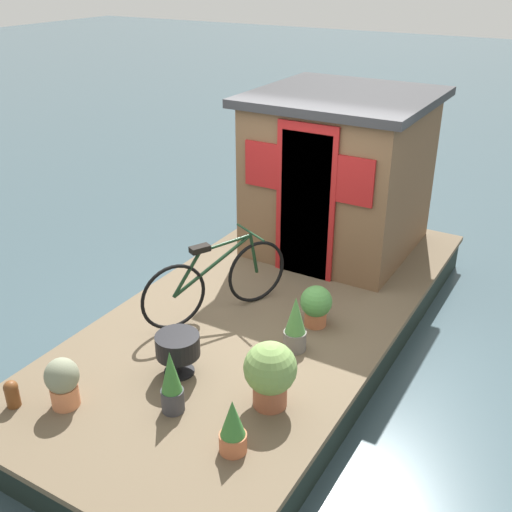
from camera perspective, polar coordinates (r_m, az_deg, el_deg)
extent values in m
plane|color=#384C54|center=(6.76, 0.87, -7.95)|extent=(60.00, 60.00, 0.00)
cube|color=brown|center=(6.55, 0.89, -5.07)|extent=(5.88, 2.76, 0.06)
cube|color=black|center=(6.66, 0.88, -6.64)|extent=(5.77, 2.70, 0.37)
cube|color=brown|center=(7.66, 7.82, 7.35)|extent=(1.86, 1.85, 1.85)
cube|color=#28282B|center=(7.40, 8.28, 14.51)|extent=(2.06, 2.05, 0.10)
cube|color=#144733|center=(6.87, 4.63, 4.60)|extent=(0.04, 0.60, 1.70)
cube|color=maroon|center=(6.85, 4.63, 4.98)|extent=(0.03, 0.72, 1.80)
cube|color=maroon|center=(6.53, 9.16, 6.92)|extent=(0.03, 0.44, 0.52)
cube|color=maroon|center=(6.98, 0.62, 8.52)|extent=(0.03, 0.44, 0.52)
torus|color=black|center=(6.49, 0.07, -1.49)|extent=(0.64, 0.35, 0.70)
torus|color=black|center=(6.08, -7.70, -3.83)|extent=(0.64, 0.35, 0.70)
cylinder|color=black|center=(6.15, -4.06, -0.89)|extent=(0.84, 0.44, 0.48)
cylinder|color=black|center=(6.13, -2.84, 1.21)|extent=(0.54, 0.29, 0.07)
cylinder|color=black|center=(6.04, -6.48, -1.72)|extent=(0.32, 0.18, 0.44)
cylinder|color=black|center=(6.37, -0.22, 0.21)|extent=(0.12, 0.08, 0.46)
cube|color=black|center=(5.99, -5.27, 0.67)|extent=(0.22, 0.18, 0.06)
cylinder|color=black|center=(6.25, -0.53, 2.22)|extent=(0.24, 0.46, 0.02)
cylinder|color=#38383D|center=(5.18, -7.78, -13.20)|extent=(0.19, 0.19, 0.20)
cone|color=#387533|center=(5.00, -7.98, -10.63)|extent=(0.17, 0.17, 0.38)
cylinder|color=#935138|center=(5.19, 1.31, -12.75)|extent=(0.29, 0.29, 0.21)
sphere|color=#70934C|center=(5.03, 1.34, -10.43)|extent=(0.44, 0.44, 0.44)
cylinder|color=slate|center=(5.85, 3.64, -7.87)|extent=(0.22, 0.22, 0.19)
cone|color=#4C8942|center=(5.70, 3.72, -5.51)|extent=(0.20, 0.20, 0.37)
cylinder|color=#B2603D|center=(6.24, 5.57, -5.77)|extent=(0.22, 0.22, 0.16)
sphere|color=#4C8942|center=(6.14, 5.65, -4.25)|extent=(0.32, 0.32, 0.32)
cylinder|color=#C6754C|center=(5.43, -17.41, -12.33)|extent=(0.23, 0.23, 0.19)
ellipsoid|color=gray|center=(5.31, -17.70, -10.61)|extent=(0.28, 0.28, 0.31)
cylinder|color=#B2603D|center=(4.81, -2.16, -17.01)|extent=(0.21, 0.21, 0.16)
cone|color=#387533|center=(4.65, -2.21, -14.89)|extent=(0.19, 0.19, 0.32)
cylinder|color=black|center=(5.47, -7.34, -8.27)|extent=(0.40, 0.40, 0.20)
cylinder|color=black|center=(5.58, -7.22, -9.93)|extent=(0.04, 0.04, 0.19)
cylinder|color=black|center=(5.63, -7.17, -10.65)|extent=(0.28, 0.28, 0.02)
cylinder|color=brown|center=(5.56, -21.80, -12.10)|extent=(0.11, 0.11, 0.19)
sphere|color=brown|center=(5.51, -21.96, -11.32)|extent=(0.12, 0.12, 0.12)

